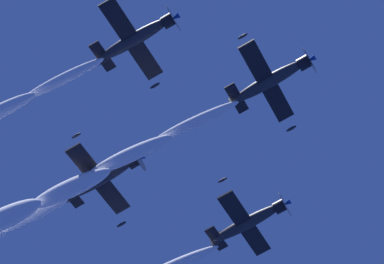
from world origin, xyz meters
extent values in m
ellipsoid|color=#232328|center=(3.57, -1.52, 68.86)|extent=(5.85, 5.79, 1.84)
cylinder|color=black|center=(1.30, 0.63, 69.09)|extent=(1.67, 1.61, 1.46)
cone|color=#194CB2|center=(0.81, 1.09, 69.14)|extent=(0.99, 0.96, 0.71)
cylinder|color=#3F3F47|center=(0.92, 0.98, 69.13)|extent=(2.26, 2.13, 3.07)
cube|color=black|center=(3.75, -1.61, 68.68)|extent=(6.63, 6.93, 3.36)
ellipsoid|color=#232328|center=(0.94, -4.42, 67.16)|extent=(0.89, 0.88, 0.39)
ellipsoid|color=#232328|center=(6.57, 1.19, 70.21)|extent=(0.89, 0.88, 0.39)
cube|color=black|center=(5.73, -3.60, 68.68)|extent=(2.68, 2.78, 1.28)
cube|color=#232328|center=(5.68, -3.81, 69.16)|extent=(1.22, 1.12, 1.18)
ellipsoid|color=#1E232D|center=(3.26, -1.44, 69.28)|extent=(1.76, 1.72, 0.98)
ellipsoid|color=#232328|center=(1.63, -14.13, 68.75)|extent=(5.87, 5.80, 1.76)
cylinder|color=black|center=(-0.65, -11.98, 68.94)|extent=(1.68, 1.64, 1.47)
cone|color=#194CB2|center=(-1.14, -11.52, 68.98)|extent=(1.00, 0.97, 0.71)
cylinder|color=#3F3F47|center=(-1.02, -11.63, 68.97)|extent=(2.27, 2.19, 3.12)
cube|color=black|center=(1.81, -14.22, 68.58)|extent=(6.56, 6.85, 3.61)
ellipsoid|color=#232328|center=(4.58, -11.45, 70.25)|extent=(0.89, 0.88, 0.38)
cube|color=black|center=(3.79, -16.21, 68.62)|extent=(2.65, 2.75, 1.36)
cube|color=#232328|center=(3.72, -16.42, 69.09)|extent=(1.24, 1.16, 1.15)
ellipsoid|color=#1E232D|center=(1.30, -14.06, 69.16)|extent=(1.76, 1.73, 0.98)
ellipsoid|color=#232328|center=(15.03, -1.49, 70.42)|extent=(5.85, 5.82, 1.85)
cylinder|color=black|center=(12.75, 0.66, 70.65)|extent=(1.69, 1.63, 1.48)
cone|color=#194CB2|center=(12.27, 1.12, 70.70)|extent=(1.00, 0.97, 0.72)
cylinder|color=#3F3F47|center=(12.38, 1.02, 70.69)|extent=(2.30, 2.17, 3.12)
cube|color=black|center=(15.21, -1.57, 70.25)|extent=(6.54, 6.84, 3.70)
ellipsoid|color=#232328|center=(12.44, -4.32, 68.55)|extent=(0.89, 0.88, 0.39)
cube|color=black|center=(17.19, -3.57, 70.25)|extent=(2.64, 2.75, 1.40)
cube|color=#232328|center=(17.12, -3.79, 70.71)|extent=(1.25, 1.16, 1.17)
ellipsoid|color=#1E232D|center=(14.71, -1.42, 70.83)|extent=(1.76, 1.74, 1.00)
ellipsoid|color=#232328|center=(14.71, -13.76, 69.32)|extent=(5.83, 5.81, 1.94)
cylinder|color=black|center=(12.44, -11.61, 69.60)|extent=(1.69, 1.61, 1.48)
cone|color=#194CB2|center=(11.96, -11.15, 69.67)|extent=(1.00, 0.96, 0.72)
cylinder|color=#3F3F47|center=(12.07, -11.25, 69.65)|extent=(2.30, 2.11, 3.08)
cube|color=black|center=(14.89, -13.84, 69.14)|extent=(6.60, 6.91, 3.48)
ellipsoid|color=#232328|center=(12.07, -16.61, 67.57)|extent=(0.89, 0.88, 0.40)
ellipsoid|color=#232328|center=(17.71, -11.07, 70.71)|extent=(0.89, 0.88, 0.40)
cube|color=black|center=(16.87, -15.83, 69.09)|extent=(2.66, 2.77, 1.32)
cube|color=#232328|center=(16.82, -16.05, 69.57)|extent=(1.24, 1.12, 1.19)
ellipsoid|color=#1E232D|center=(14.40, -13.68, 69.74)|extent=(1.76, 1.72, 1.01)
ellipsoid|color=white|center=(8.42, -6.31, 68.36)|extent=(6.37, 6.10, 1.65)
ellipsoid|color=white|center=(12.94, -10.43, 67.77)|extent=(6.61, 6.35, 1.95)
ellipsoid|color=white|center=(17.02, -14.44, 67.22)|extent=(6.84, 6.59, 2.26)
ellipsoid|color=white|center=(21.84, -18.43, 66.60)|extent=(7.07, 6.84, 2.57)
ellipsoid|color=white|center=(6.41, -19.09, 68.00)|extent=(6.37, 6.10, 1.65)
ellipsoid|color=white|center=(19.85, -6.20, 69.89)|extent=(6.37, 6.10, 1.65)
ellipsoid|color=white|center=(19.83, -18.68, 68.69)|extent=(6.37, 6.10, 1.65)
camera|label=1|loc=(14.84, 15.33, 1.53)|focal=80.45mm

